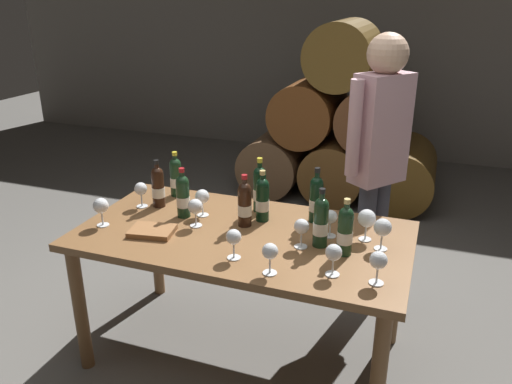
# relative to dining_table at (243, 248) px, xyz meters

# --- Properties ---
(ground_plane) EXTENTS (14.00, 14.00, 0.00)m
(ground_plane) POSITION_rel_dining_table_xyz_m (0.00, 0.00, -0.67)
(ground_plane) COLOR #66635E
(cellar_back_wall) EXTENTS (10.00, 0.24, 2.80)m
(cellar_back_wall) POSITION_rel_dining_table_xyz_m (0.00, 4.20, 0.73)
(cellar_back_wall) COLOR gray
(cellar_back_wall) RESTS_ON ground_plane
(barrel_stack) EXTENTS (1.86, 0.90, 1.69)m
(barrel_stack) POSITION_rel_dining_table_xyz_m (0.00, 2.60, -0.01)
(barrel_stack) COLOR brown
(barrel_stack) RESTS_ON ground_plane
(dining_table) EXTENTS (1.70, 0.90, 0.76)m
(dining_table) POSITION_rel_dining_table_xyz_m (0.00, 0.00, 0.00)
(dining_table) COLOR brown
(dining_table) RESTS_ON ground_plane
(wine_bottle_0) EXTENTS (0.07, 0.07, 0.28)m
(wine_bottle_0) POSITION_rel_dining_table_xyz_m (-0.57, 0.34, 0.21)
(wine_bottle_0) COLOR #19381E
(wine_bottle_0) RESTS_ON dining_table
(wine_bottle_1) EXTENTS (0.07, 0.07, 0.28)m
(wine_bottle_1) POSITION_rel_dining_table_xyz_m (-0.58, 0.16, 0.21)
(wine_bottle_1) COLOR black
(wine_bottle_1) RESTS_ON dining_table
(wine_bottle_2) EXTENTS (0.07, 0.07, 0.28)m
(wine_bottle_2) POSITION_rel_dining_table_xyz_m (-0.02, 0.09, 0.22)
(wine_bottle_2) COLOR black
(wine_bottle_2) RESTS_ON dining_table
(wine_bottle_3) EXTENTS (0.07, 0.07, 0.28)m
(wine_bottle_3) POSITION_rel_dining_table_xyz_m (-0.38, 0.08, 0.21)
(wine_bottle_3) COLOR #19381E
(wine_bottle_3) RESTS_ON dining_table
(wine_bottle_4) EXTENTS (0.07, 0.07, 0.31)m
(wine_bottle_4) POSITION_rel_dining_table_xyz_m (-0.01, 0.29, 0.23)
(wine_bottle_4) COLOR black
(wine_bottle_4) RESTS_ON dining_table
(wine_bottle_5) EXTENTS (0.07, 0.07, 0.30)m
(wine_bottle_5) POSITION_rel_dining_table_xyz_m (0.41, -0.01, 0.22)
(wine_bottle_5) COLOR #19381E
(wine_bottle_5) RESTS_ON dining_table
(wine_bottle_6) EXTENTS (0.07, 0.07, 0.28)m
(wine_bottle_6) POSITION_rel_dining_table_xyz_m (0.53, -0.05, 0.21)
(wine_bottle_6) COLOR #19381E
(wine_bottle_6) RESTS_ON dining_table
(wine_bottle_7) EXTENTS (0.07, 0.07, 0.28)m
(wine_bottle_7) POSITION_rel_dining_table_xyz_m (0.04, 0.18, 0.22)
(wine_bottle_7) COLOR black
(wine_bottle_7) RESTS_ON dining_table
(wine_bottle_8) EXTENTS (0.07, 0.07, 0.30)m
(wine_bottle_8) POSITION_rel_dining_table_xyz_m (0.32, 0.26, 0.22)
(wine_bottle_8) COLOR black
(wine_bottle_8) RESTS_ON dining_table
(wine_glass_0) EXTENTS (0.07, 0.07, 0.15)m
(wine_glass_0) POSITION_rel_dining_table_xyz_m (0.06, -0.27, 0.20)
(wine_glass_0) COLOR white
(wine_glass_0) RESTS_ON dining_table
(wine_glass_1) EXTENTS (0.08, 0.08, 0.16)m
(wine_glass_1) POSITION_rel_dining_table_xyz_m (-0.73, -0.17, 0.20)
(wine_glass_1) COLOR white
(wine_glass_1) RESTS_ON dining_table
(wine_glass_2) EXTENTS (0.07, 0.07, 0.14)m
(wine_glass_2) POSITION_rel_dining_table_xyz_m (0.43, 0.11, 0.19)
(wine_glass_2) COLOR white
(wine_glass_2) RESTS_ON dining_table
(wine_glass_3) EXTENTS (0.07, 0.07, 0.15)m
(wine_glass_3) POSITION_rel_dining_table_xyz_m (-0.67, 0.12, 0.20)
(wine_glass_3) COLOR white
(wine_glass_3) RESTS_ON dining_table
(wine_glass_4) EXTENTS (0.09, 0.09, 0.16)m
(wine_glass_4) POSITION_rel_dining_table_xyz_m (0.69, 0.06, 0.20)
(wine_glass_4) COLOR white
(wine_glass_4) RESTS_ON dining_table
(wine_glass_5) EXTENTS (0.09, 0.09, 0.16)m
(wine_glass_5) POSITION_rel_dining_table_xyz_m (0.61, 0.13, 0.21)
(wine_glass_5) COLOR white
(wine_glass_5) RESTS_ON dining_table
(wine_glass_6) EXTENTS (0.07, 0.07, 0.15)m
(wine_glass_6) POSITION_rel_dining_table_xyz_m (0.52, -0.26, 0.20)
(wine_glass_6) COLOR white
(wine_glass_6) RESTS_ON dining_table
(wine_glass_7) EXTENTS (0.08, 0.08, 0.15)m
(wine_glass_7) POSITION_rel_dining_table_xyz_m (-0.29, 0.12, 0.20)
(wine_glass_7) COLOR white
(wine_glass_7) RESTS_ON dining_table
(wine_glass_8) EXTENTS (0.08, 0.08, 0.15)m
(wine_glass_8) POSITION_rel_dining_table_xyz_m (-0.26, -0.01, 0.20)
(wine_glass_8) COLOR white
(wine_glass_8) RESTS_ON dining_table
(wine_glass_9) EXTENTS (0.07, 0.07, 0.15)m
(wine_glass_9) POSITION_rel_dining_table_xyz_m (0.26, -0.34, 0.20)
(wine_glass_9) COLOR white
(wine_glass_9) RESTS_ON dining_table
(wine_glass_10) EXTENTS (0.08, 0.08, 0.15)m
(wine_glass_10) POSITION_rel_dining_table_xyz_m (0.71, -0.26, 0.20)
(wine_glass_10) COLOR white
(wine_glass_10) RESTS_ON dining_table
(wine_glass_11) EXTENTS (0.07, 0.07, 0.15)m
(wine_glass_11) POSITION_rel_dining_table_xyz_m (0.32, -0.05, 0.20)
(wine_glass_11) COLOR white
(wine_glass_11) RESTS_ON dining_table
(tasting_notebook) EXTENTS (0.24, 0.19, 0.03)m
(tasting_notebook) POSITION_rel_dining_table_xyz_m (-0.43, -0.17, 0.11)
(tasting_notebook) COLOR #936038
(tasting_notebook) RESTS_ON dining_table
(sommelier_presenting) EXTENTS (0.34, 0.41, 1.72)m
(sommelier_presenting) POSITION_rel_dining_table_xyz_m (0.57, 0.75, 0.37)
(sommelier_presenting) COLOR #383842
(sommelier_presenting) RESTS_ON ground_plane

